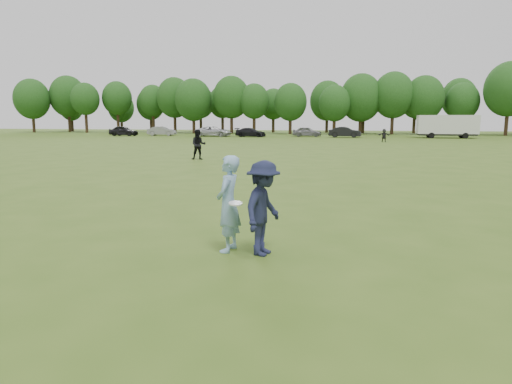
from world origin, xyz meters
TOP-DOWN VIEW (x-y plane):
  - ground at (0.00, 0.00)m, footprint 200.00×200.00m
  - thrower at (-0.66, 0.56)m, footprint 0.52×0.75m
  - defender at (0.09, 0.46)m, footprint 0.97×1.36m
  - player_far_a at (-8.30, 20.71)m, footprint 1.15×1.00m
  - player_far_d at (5.27, 47.39)m, footprint 1.46×0.57m
  - car_a at (-33.99, 58.65)m, footprint 4.72×2.15m
  - car_b at (-28.33, 60.55)m, footprint 4.65×2.07m
  - car_c at (-19.26, 59.26)m, footprint 5.62×2.72m
  - car_d at (-13.35, 58.91)m, footprint 4.77×2.28m
  - car_e at (-5.16, 61.45)m, footprint 4.37×1.78m
  - car_f at (0.53, 59.78)m, footprint 4.76×2.01m
  - disc_in_play at (-0.44, 0.29)m, footprint 0.29×0.29m
  - cargo_trailer at (14.59, 60.53)m, footprint 9.00×2.75m
  - treeline at (2.81, 76.90)m, footprint 130.35×18.39m

SIDE VIEW (x-z plane):
  - ground at x=0.00m, z-range 0.00..0.00m
  - car_d at x=-13.35m, z-range 0.00..1.34m
  - car_b at x=-28.33m, z-range 0.00..1.48m
  - car_e at x=-5.16m, z-range 0.00..1.49m
  - car_f at x=0.53m, z-range 0.00..1.53m
  - car_c at x=-19.26m, z-range 0.00..1.54m
  - player_far_d at x=5.27m, z-range 0.00..1.54m
  - car_a at x=-33.99m, z-range 0.00..1.57m
  - defender at x=0.09m, z-range 0.00..1.90m
  - thrower at x=-0.66m, z-range 0.00..1.98m
  - player_far_a at x=-8.30m, z-range 0.00..2.00m
  - disc_in_play at x=-0.44m, z-range 1.02..1.10m
  - cargo_trailer at x=14.59m, z-range 0.18..3.38m
  - treeline at x=2.81m, z-range 0.39..12.13m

